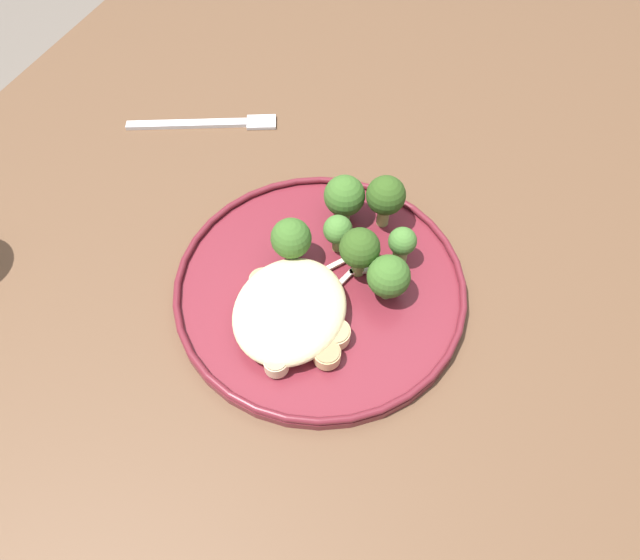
{
  "coord_description": "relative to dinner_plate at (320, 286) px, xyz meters",
  "views": [
    {
      "loc": [
        -0.34,
        -0.14,
        1.23
      ],
      "look_at": [
        -0.04,
        -0.01,
        0.76
      ],
      "focal_mm": 32.38,
      "sensor_mm": 36.0,
      "label": 1
    }
  ],
  "objects": [
    {
      "name": "noodle_bed",
      "position": [
        -0.05,
        0.01,
        0.02
      ],
      "size": [
        0.12,
        0.1,
        0.03
      ],
      "color": "beige",
      "rests_on": "dinner_plate"
    },
    {
      "name": "broccoli_floret_left_leaning",
      "position": [
        0.03,
        -0.03,
        0.04
      ],
      "size": [
        0.04,
        0.04,
        0.06
      ],
      "color": "#7A994C",
      "rests_on": "dinner_plate"
    },
    {
      "name": "ground",
      "position": [
        0.04,
        0.01,
        -0.75
      ],
      "size": [
        6.0,
        6.0,
        0.0
      ],
      "primitive_type": "plane",
      "color": "#665B51"
    },
    {
      "name": "broccoli_floret_small_sprig",
      "position": [
        0.02,
        -0.06,
        0.03
      ],
      "size": [
        0.04,
        0.04,
        0.05
      ],
      "color": "#7A994C",
      "rests_on": "dinner_plate"
    },
    {
      "name": "broccoli_floret_front_edge",
      "position": [
        0.05,
        0.0,
        0.03
      ],
      "size": [
        0.03,
        0.03,
        0.05
      ],
      "color": "#7A994C",
      "rests_on": "dinner_plate"
    },
    {
      "name": "wooden_dining_table",
      "position": [
        0.04,
        0.01,
        -0.09
      ],
      "size": [
        1.4,
        1.0,
        0.74
      ],
      "color": "brown",
      "rests_on": "ground"
    },
    {
      "name": "onion_sliver_curled_piece",
      "position": [
        0.04,
        -0.01,
        0.01
      ],
      "size": [
        0.05,
        0.04,
        0.0
      ],
      "primitive_type": "cube",
      "rotation": [
        0.0,
        0.0,
        2.52
      ],
      "color": "silver",
      "rests_on": "dinner_plate"
    },
    {
      "name": "onion_sliver_short_strip",
      "position": [
        0.03,
        -0.04,
        0.01
      ],
      "size": [
        0.03,
        0.04,
        0.0
      ],
      "primitive_type": "cube",
      "rotation": [
        0.0,
        0.0,
        5.24
      ],
      "color": "silver",
      "rests_on": "dinner_plate"
    },
    {
      "name": "onion_sliver_long_sliver",
      "position": [
        0.03,
        0.04,
        0.01
      ],
      "size": [
        0.06,
        0.02,
        0.0
      ],
      "primitive_type": "cube",
      "rotation": [
        0.0,
        0.0,
        3.45
      ],
      "color": "silver",
      "rests_on": "dinner_plate"
    },
    {
      "name": "broccoli_floret_beside_noodles",
      "position": [
        0.02,
        0.04,
        0.04
      ],
      "size": [
        0.04,
        0.04,
        0.06
      ],
      "color": "#7A994C",
      "rests_on": "dinner_plate"
    },
    {
      "name": "broccoli_floret_rear_charred",
      "position": [
        0.1,
        -0.03,
        0.04
      ],
      "size": [
        0.04,
        0.04,
        0.06
      ],
      "color": "#89A356",
      "rests_on": "dinner_plate"
    },
    {
      "name": "broccoli_floret_split_head",
      "position": [
        0.09,
        0.01,
        0.04
      ],
      "size": [
        0.04,
        0.04,
        0.06
      ],
      "color": "#7A994C",
      "rests_on": "dinner_plate"
    },
    {
      "name": "seared_scallop_tiny_bay",
      "position": [
        -0.1,
        0.0,
        0.01
      ],
      "size": [
        0.02,
        0.02,
        0.02
      ],
      "color": "beige",
      "rests_on": "dinner_plate"
    },
    {
      "name": "seared_scallop_front_small",
      "position": [
        -0.05,
        -0.01,
        0.01
      ],
      "size": [
        0.03,
        0.03,
        0.01
      ],
      "color": "#DBB77A",
      "rests_on": "dinner_plate"
    },
    {
      "name": "dinner_fork",
      "position": [
        0.17,
        0.23,
        -0.01
      ],
      "size": [
        0.1,
        0.18,
        0.0
      ],
      "color": "silver",
      "rests_on": "wooden_dining_table"
    },
    {
      "name": "broccoli_floret_tall_stalk",
      "position": [
        0.06,
        -0.06,
        0.03
      ],
      "size": [
        0.03,
        0.03,
        0.05
      ],
      "color": "#7A994C",
      "rests_on": "dinner_plate"
    },
    {
      "name": "seared_scallop_rear_pale",
      "position": [
        -0.03,
        0.05,
        0.01
      ],
      "size": [
        0.03,
        0.03,
        0.02
      ],
      "color": "#E5C689",
      "rests_on": "dinner_plate"
    },
    {
      "name": "seared_scallop_tilted_round",
      "position": [
        -0.05,
        0.03,
        0.01
      ],
      "size": [
        0.03,
        0.03,
        0.01
      ],
      "color": "#DBB77A",
      "rests_on": "dinner_plate"
    },
    {
      "name": "seared_scallop_center_golden",
      "position": [
        -0.05,
        -0.04,
        0.01
      ],
      "size": [
        0.03,
        0.03,
        0.01
      ],
      "color": "#E5C689",
      "rests_on": "dinner_plate"
    },
    {
      "name": "onion_sliver_pale_crescent",
      "position": [
        0.01,
        -0.02,
        0.01
      ],
      "size": [
        0.05,
        0.02,
        0.0
      ],
      "primitive_type": "cube",
      "rotation": [
        0.0,
        0.0,
        5.98
      ],
      "color": "silver",
      "rests_on": "dinner_plate"
    },
    {
      "name": "dinner_plate",
      "position": [
        0.0,
        0.0,
        0.0
      ],
      "size": [
        0.29,
        0.29,
        0.02
      ],
      "color": "maroon",
      "rests_on": "wooden_dining_table"
    },
    {
      "name": "seared_scallop_left_edge",
      "position": [
        -0.07,
        -0.04,
        0.01
      ],
      "size": [
        0.03,
        0.03,
        0.01
      ],
      "color": "#DBB77A",
      "rests_on": "dinner_plate"
    }
  ]
}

